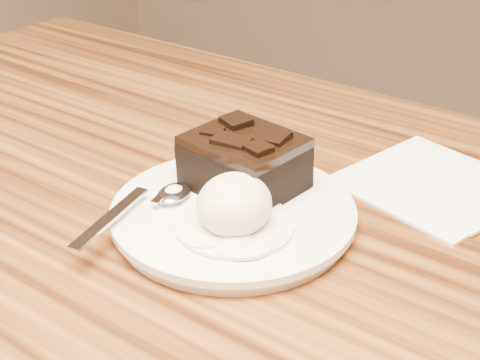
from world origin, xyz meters
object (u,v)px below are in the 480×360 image
Objects in this scene: brownie at (245,165)px; spoon at (174,195)px; plate at (233,216)px; napkin at (433,183)px; ice_cream_scoop at (234,205)px.

spoon is at bearing -124.30° from brownie.
spoon is at bearing -158.77° from plate.
napkin is (0.13, 0.13, -0.04)m from brownie.
ice_cream_scoop is 0.41× the size of spoon.
spoon is (-0.05, -0.02, 0.01)m from plate.
plate is 0.04m from ice_cream_scoop.
ice_cream_scoop is 0.43× the size of napkin.
plate is 0.20m from napkin.
ice_cream_scoop reaches higher than spoon.
plate is at bearing -69.24° from brownie.
plate is 2.28× the size of brownie.
brownie reaches higher than napkin.
spoon is at bearing -131.02° from napkin.
brownie is at bearing 43.81° from spoon.
ice_cream_scoop is 0.07m from spoon.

